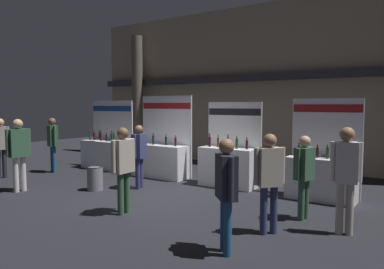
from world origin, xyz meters
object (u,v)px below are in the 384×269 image
(exhibitor_booth_3, at_px, (322,174))
(trash_bin, at_px, (95,178))
(exhibitor_booth_1, at_px, (161,157))
(visitor_4, at_px, (53,140))
(exhibitor_booth_2, at_px, (229,164))
(visitor_6, at_px, (304,170))
(visitor_5, at_px, (19,147))
(exhibitor_booth_0, at_px, (106,152))
(visitor_0, at_px, (139,151))
(visitor_7, at_px, (226,185))
(visitor_8, at_px, (346,171))
(visitor_2, at_px, (269,175))
(visitor_3, at_px, (123,162))
(visitor_1, at_px, (1,143))

(exhibitor_booth_3, relative_size, trash_bin, 3.82)
(exhibitor_booth_1, distance_m, visitor_4, 3.62)
(exhibitor_booth_1, relative_size, exhibitor_booth_2, 1.09)
(trash_bin, distance_m, visitor_6, 5.18)
(exhibitor_booth_1, xyz_separation_m, visitor_5, (-1.75, -3.41, 0.51))
(exhibitor_booth_0, relative_size, visitor_0, 1.40)
(exhibitor_booth_1, height_order, visitor_6, exhibitor_booth_1)
(visitor_0, relative_size, visitor_7, 0.97)
(visitor_8, bearing_deg, visitor_7, -144.44)
(visitor_7, bearing_deg, exhibitor_booth_3, -48.47)
(visitor_2, xyz_separation_m, visitor_3, (-2.83, -0.54, 0.03))
(exhibitor_booth_2, bearing_deg, visitor_6, -33.99)
(visitor_6, height_order, visitor_7, visitor_7)
(visitor_1, xyz_separation_m, visitor_7, (8.11, -1.09, -0.02))
(exhibitor_booth_2, bearing_deg, visitor_2, -51.04)
(exhibitor_booth_3, distance_m, visitor_5, 7.32)
(visitor_5, xyz_separation_m, visitor_8, (7.36, 1.33, -0.04))
(exhibitor_booth_0, xyz_separation_m, visitor_6, (7.19, -1.71, 0.36))
(visitor_1, bearing_deg, visitor_3, 108.75)
(visitor_6, bearing_deg, exhibitor_booth_1, 84.07)
(visitor_7, height_order, visitor_8, visitor_8)
(exhibitor_booth_0, relative_size, visitor_5, 1.27)
(visitor_5, bearing_deg, exhibitor_booth_3, 125.97)
(exhibitor_booth_0, height_order, exhibitor_booth_2, exhibitor_booth_0)
(visitor_4, bearing_deg, visitor_5, 147.64)
(visitor_4, xyz_separation_m, visitor_5, (1.57, -2.06, 0.05))
(exhibitor_booth_0, distance_m, visitor_6, 7.40)
(exhibitor_booth_1, xyz_separation_m, visitor_0, (0.49, -1.49, 0.38))
(exhibitor_booth_3, bearing_deg, visitor_1, -161.75)
(exhibitor_booth_3, relative_size, visitor_7, 1.37)
(exhibitor_booth_1, relative_size, exhibitor_booth_3, 1.05)
(visitor_0, height_order, visitor_6, visitor_0)
(trash_bin, xyz_separation_m, visitor_3, (2.03, -1.03, 0.73))
(exhibitor_booth_2, height_order, exhibitor_booth_3, exhibitor_booth_3)
(visitor_6, relative_size, visitor_8, 0.88)
(visitor_5, bearing_deg, visitor_3, 99.92)
(visitor_0, height_order, visitor_7, visitor_7)
(visitor_6, bearing_deg, visitor_7, -178.57)
(exhibitor_booth_1, xyz_separation_m, visitor_8, (5.61, -2.08, 0.47))
(visitor_0, bearing_deg, visitor_4, -105.74)
(visitor_4, bearing_deg, exhibitor_booth_2, -145.81)
(exhibitor_booth_3, relative_size, visitor_3, 1.34)
(visitor_0, distance_m, visitor_7, 4.52)
(exhibitor_booth_1, bearing_deg, visitor_6, -19.09)
(exhibitor_booth_0, bearing_deg, visitor_6, -13.41)
(visitor_5, bearing_deg, exhibitor_booth_0, -161.47)
(visitor_4, xyz_separation_m, visitor_7, (7.66, -2.52, -0.04))
(exhibitor_booth_2, distance_m, visitor_8, 3.96)
(visitor_8, bearing_deg, exhibitor_booth_3, 94.40)
(trash_bin, bearing_deg, visitor_7, -19.04)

